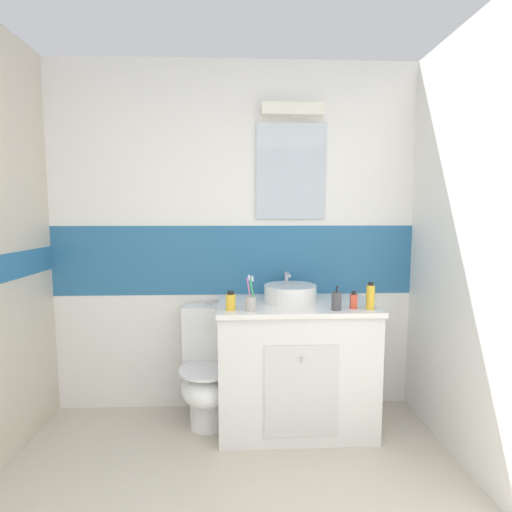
# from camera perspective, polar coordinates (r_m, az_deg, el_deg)

# --- Properties ---
(wall_back_tiled) EXTENTS (3.20, 0.20, 2.50)m
(wall_back_tiled) POSITION_cam_1_polar(r_m,az_deg,el_deg) (2.85, -3.04, 2.64)
(wall_back_tiled) COLOR white
(wall_back_tiled) RESTS_ON ground_plane
(vanity_cabinet) EXTENTS (1.02, 0.60, 0.85)m
(vanity_cabinet) POSITION_cam_1_polar(r_m,az_deg,el_deg) (2.73, 5.71, -15.51)
(vanity_cabinet) COLOR silver
(vanity_cabinet) RESTS_ON ground_plane
(sink_basin) EXTENTS (0.35, 0.39, 0.18)m
(sink_basin) POSITION_cam_1_polar(r_m,az_deg,el_deg) (2.63, 5.02, -5.36)
(sink_basin) COLOR white
(sink_basin) RESTS_ON vanity_cabinet
(toilet) EXTENTS (0.37, 0.50, 0.81)m
(toilet) POSITION_cam_1_polar(r_m,az_deg,el_deg) (2.78, -7.08, -16.32)
(toilet) COLOR white
(toilet) RESTS_ON ground_plane
(toothbrush_cup) EXTENTS (0.07, 0.07, 0.22)m
(toothbrush_cup) POSITION_cam_1_polar(r_m,az_deg,el_deg) (2.37, -0.81, -6.74)
(toothbrush_cup) COLOR #B2ADA3
(toothbrush_cup) RESTS_ON vanity_cabinet
(soap_dispenser) EXTENTS (0.06, 0.06, 0.15)m
(soap_dispenser) POSITION_cam_1_polar(r_m,az_deg,el_deg) (2.43, 11.71, -6.48)
(soap_dispenser) COLOR #4C4C51
(soap_dispenser) RESTS_ON vanity_cabinet
(deodorant_spray_can) EXTENTS (0.05, 0.05, 0.17)m
(deodorant_spray_can) POSITION_cam_1_polar(r_m,az_deg,el_deg) (2.50, 16.43, -5.70)
(deodorant_spray_can) COLOR yellow
(deodorant_spray_can) RESTS_ON vanity_cabinet
(perfume_flask_small) EXTENTS (0.04, 0.03, 0.11)m
(perfume_flask_small) POSITION_cam_1_polar(r_m,az_deg,el_deg) (2.49, 14.12, -6.32)
(perfume_flask_small) COLOR #D84C33
(perfume_flask_small) RESTS_ON vanity_cabinet
(lotion_bottle_short) EXTENTS (0.06, 0.06, 0.12)m
(lotion_bottle_short) POSITION_cam_1_polar(r_m,az_deg,el_deg) (2.39, -3.73, -6.64)
(lotion_bottle_short) COLOR yellow
(lotion_bottle_short) RESTS_ON vanity_cabinet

